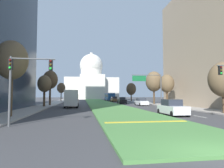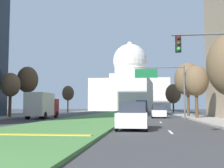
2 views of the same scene
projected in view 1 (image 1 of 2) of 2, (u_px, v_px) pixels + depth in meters
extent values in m
plane|color=#3D3D3F|center=(99.00, 102.00, 60.04)|extent=(260.00, 260.00, 0.00)
cube|color=#4C8442|center=(101.00, 103.00, 54.73)|extent=(7.52, 96.85, 0.14)
cube|color=gold|center=(146.00, 122.00, 15.55)|extent=(6.77, 0.50, 0.04)
cube|color=silver|center=(200.00, 117.00, 20.60)|extent=(0.16, 2.40, 0.01)
cube|color=silver|center=(160.00, 109.00, 31.21)|extent=(0.16, 2.40, 0.01)
cube|color=silver|center=(141.00, 106.00, 41.36)|extent=(0.16, 2.40, 0.01)
cube|color=silver|center=(130.00, 104.00, 51.00)|extent=(0.16, 2.40, 0.01)
cube|color=silver|center=(123.00, 102.00, 59.55)|extent=(0.16, 2.40, 0.01)
cube|color=#9E9991|center=(50.00, 104.00, 47.47)|extent=(4.00, 96.85, 0.15)
cube|color=#9E9991|center=(151.00, 103.00, 51.37)|extent=(4.00, 96.85, 0.15)
cube|color=silver|center=(91.00, 89.00, 113.47)|extent=(29.40, 21.87, 11.90)
cube|color=silver|center=(92.00, 87.00, 100.74)|extent=(12.94, 4.00, 13.09)
cylinder|color=silver|center=(91.00, 74.00, 113.96)|extent=(12.27, 12.27, 5.43)
sphere|color=silver|center=(91.00, 66.00, 114.25)|extent=(13.55, 13.55, 13.55)
cylinder|color=silver|center=(91.00, 55.00, 114.59)|extent=(1.80, 1.80, 3.00)
cylinder|color=#515456|center=(10.00, 91.00, 14.21)|extent=(0.16, 0.16, 5.20)
cube|color=black|center=(11.00, 64.00, 14.32)|extent=(0.28, 0.24, 0.84)
sphere|color=#510F0F|center=(10.00, 60.00, 14.20)|extent=(0.18, 0.18, 0.18)
sphere|color=#4C380F|center=(10.00, 64.00, 14.18)|extent=(0.18, 0.18, 0.18)
sphere|color=#1ED838|center=(10.00, 68.00, 14.17)|extent=(0.18, 0.18, 0.18)
cylinder|color=#515456|center=(33.00, 59.00, 14.59)|extent=(3.20, 0.10, 0.10)
cube|color=black|center=(51.00, 65.00, 14.76)|extent=(0.28, 0.24, 0.84)
sphere|color=#510F0F|center=(51.00, 61.00, 14.63)|extent=(0.18, 0.18, 0.18)
sphere|color=#4C380F|center=(51.00, 65.00, 14.62)|extent=(0.18, 0.18, 0.18)
sphere|color=#1ED838|center=(50.00, 68.00, 14.60)|extent=(0.18, 0.18, 0.18)
cube|color=black|center=(220.00, 70.00, 17.92)|extent=(0.28, 0.24, 0.84)
sphere|color=#510F0F|center=(221.00, 67.00, 17.80)|extent=(0.18, 0.18, 0.18)
sphere|color=#4C380F|center=(221.00, 70.00, 17.78)|extent=(0.18, 0.18, 0.18)
sphere|color=#1ED838|center=(221.00, 73.00, 17.77)|extent=(0.18, 0.18, 0.18)
cylinder|color=#515456|center=(161.00, 90.00, 38.96)|extent=(0.20, 0.20, 6.50)
cylinder|color=#515456|center=(146.00, 75.00, 38.67)|extent=(6.11, 0.12, 0.12)
cube|color=#146033|center=(139.00, 78.00, 38.35)|extent=(2.80, 0.08, 1.10)
cylinder|color=#4C3823|center=(11.00, 94.00, 19.63)|extent=(0.35, 0.35, 4.90)
ellipsoid|color=brown|center=(12.00, 60.00, 19.83)|extent=(3.22, 3.22, 4.03)
cylinder|color=#4C3823|center=(224.00, 101.00, 22.96)|extent=(0.29, 0.29, 3.14)
ellipsoid|color=brown|center=(223.00, 79.00, 23.10)|extent=(3.35, 3.35, 4.19)
cylinder|color=#4C3823|center=(44.00, 97.00, 36.99)|extent=(0.42, 0.42, 3.66)
ellipsoid|color=brown|center=(44.00, 84.00, 37.14)|extent=(2.62, 2.62, 3.28)
cylinder|color=#4C3823|center=(167.00, 97.00, 39.72)|extent=(0.39, 0.39, 3.73)
ellipsoid|color=brown|center=(167.00, 84.00, 39.88)|extent=(3.02, 3.02, 3.78)
cylinder|color=#4C3823|center=(50.00, 95.00, 41.96)|extent=(0.41, 0.41, 4.64)
ellipsoid|color=brown|center=(50.00, 80.00, 42.14)|extent=(3.23, 3.23, 4.03)
cylinder|color=#4C3823|center=(154.00, 95.00, 47.22)|extent=(0.41, 0.41, 4.38)
ellipsoid|color=brown|center=(154.00, 81.00, 47.42)|extent=(3.98, 3.98, 4.97)
cylinder|color=#4C3823|center=(61.00, 96.00, 65.42)|extent=(0.28, 0.28, 3.84)
ellipsoid|color=brown|center=(61.00, 88.00, 65.58)|extent=(2.81, 2.81, 3.51)
cylinder|color=#4C3823|center=(131.00, 97.00, 69.12)|extent=(0.37, 0.37, 3.35)
ellipsoid|color=brown|center=(131.00, 89.00, 69.28)|extent=(3.51, 3.51, 4.39)
cube|color=silver|center=(172.00, 109.00, 22.01)|extent=(1.95, 4.53, 0.88)
cube|color=#282D38|center=(171.00, 102.00, 22.23)|extent=(1.70, 2.18, 0.72)
cylinder|color=black|center=(188.00, 114.00, 20.33)|extent=(0.23, 0.64, 0.64)
cylinder|color=black|center=(172.00, 114.00, 20.09)|extent=(0.23, 0.64, 0.64)
cylinder|color=black|center=(172.00, 111.00, 23.90)|extent=(0.23, 0.64, 0.64)
cylinder|color=black|center=(159.00, 111.00, 23.65)|extent=(0.23, 0.64, 0.64)
cube|color=silver|center=(141.00, 103.00, 42.11)|extent=(1.87, 4.45, 0.82)
cube|color=#282D38|center=(141.00, 99.00, 42.33)|extent=(1.63, 2.15, 0.67)
cylinder|color=black|center=(148.00, 104.00, 40.49)|extent=(0.23, 0.64, 0.64)
cylinder|color=black|center=(140.00, 105.00, 40.22)|extent=(0.23, 0.64, 0.64)
cylinder|color=black|center=(142.00, 104.00, 43.97)|extent=(0.23, 0.64, 0.64)
cylinder|color=black|center=(135.00, 104.00, 43.70)|extent=(0.23, 0.64, 0.64)
cube|color=black|center=(122.00, 101.00, 51.15)|extent=(1.89, 4.31, 0.84)
cube|color=#282D38|center=(122.00, 98.00, 51.36)|extent=(1.63, 2.08, 0.69)
cylinder|color=black|center=(126.00, 103.00, 49.56)|extent=(0.23, 0.64, 0.64)
cylinder|color=black|center=(120.00, 103.00, 49.35)|extent=(0.23, 0.64, 0.64)
cylinder|color=black|center=(124.00, 102.00, 52.90)|extent=(0.23, 0.64, 0.64)
cylinder|color=black|center=(118.00, 102.00, 52.69)|extent=(0.23, 0.64, 0.64)
cube|color=brown|center=(114.00, 100.00, 64.72)|extent=(2.17, 4.41, 0.86)
cube|color=#282D38|center=(114.00, 98.00, 64.94)|extent=(1.79, 2.17, 0.70)
cylinder|color=black|center=(118.00, 101.00, 63.23)|extent=(0.26, 0.65, 0.64)
cylinder|color=black|center=(113.00, 101.00, 62.86)|extent=(0.26, 0.65, 0.64)
cylinder|color=black|center=(115.00, 101.00, 66.55)|extent=(0.26, 0.65, 0.64)
cylinder|color=black|center=(110.00, 101.00, 66.18)|extent=(0.26, 0.65, 0.64)
cube|color=maroon|center=(72.00, 99.00, 38.05)|extent=(2.30, 2.00, 2.20)
cube|color=silver|center=(72.00, 98.00, 34.91)|extent=(2.30, 4.40, 2.80)
cylinder|color=black|center=(67.00, 104.00, 37.83)|extent=(0.30, 0.90, 0.90)
cylinder|color=black|center=(78.00, 104.00, 38.15)|extent=(0.30, 0.90, 0.90)
cylinder|color=black|center=(65.00, 106.00, 33.59)|extent=(0.30, 0.90, 0.90)
cylinder|color=black|center=(77.00, 106.00, 33.91)|extent=(0.30, 0.90, 0.90)
cube|color=#1E4C8C|center=(109.00, 97.00, 73.07)|extent=(2.50, 11.00, 2.50)
cube|color=#232833|center=(109.00, 96.00, 73.09)|extent=(2.52, 10.12, 0.90)
cylinder|color=black|center=(114.00, 100.00, 68.93)|extent=(0.32, 1.00, 1.00)
cylinder|color=black|center=(108.00, 100.00, 68.58)|extent=(0.32, 1.00, 1.00)
cylinder|color=black|center=(111.00, 99.00, 77.02)|extent=(0.32, 1.00, 1.00)
cylinder|color=black|center=(105.00, 99.00, 76.68)|extent=(0.32, 1.00, 1.00)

